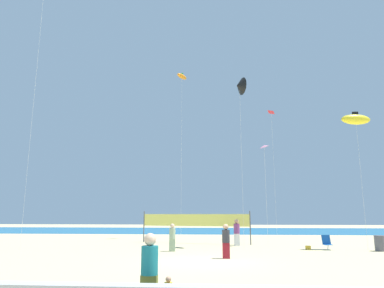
# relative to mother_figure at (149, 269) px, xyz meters

# --- Properties ---
(ground_plane) EXTENTS (120.00, 120.00, 0.00)m
(ground_plane) POSITION_rel_mother_figure_xyz_m (0.85, 8.72, -0.92)
(ground_plane) COLOR #D1BC89
(ocean_band) EXTENTS (120.00, 20.00, 0.01)m
(ocean_band) POSITION_rel_mother_figure_xyz_m (0.85, 41.00, -0.91)
(ocean_band) COLOR #1E6B99
(ocean_band) RESTS_ON ground
(mother_figure) EXTENTS (0.39, 0.39, 1.72)m
(mother_figure) POSITION_rel_mother_figure_xyz_m (0.00, 0.00, 0.00)
(mother_figure) COLOR olive
(mother_figure) RESTS_ON ground
(beachgoer_plum_shirt) EXTENTS (0.42, 0.42, 1.82)m
(beachgoer_plum_shirt) POSITION_rel_mother_figure_xyz_m (2.75, 17.25, 0.05)
(beachgoer_plum_shirt) COLOR white
(beachgoer_plum_shirt) RESTS_ON ground
(beachgoer_charcoal_shirt) EXTENTS (0.38, 0.38, 1.67)m
(beachgoer_charcoal_shirt) POSITION_rel_mother_figure_xyz_m (1.89, 9.87, -0.02)
(beachgoer_charcoal_shirt) COLOR maroon
(beachgoer_charcoal_shirt) RESTS_ON ground
(beachgoer_sage_shirt) EXTENTS (0.37, 0.37, 1.61)m
(beachgoer_sage_shirt) POSITION_rel_mother_figure_xyz_m (-1.27, 13.09, -0.06)
(beachgoer_sage_shirt) COLOR #99B28C
(beachgoer_sage_shirt) RESTS_ON ground
(folding_beach_chair) EXTENTS (0.52, 0.65, 0.89)m
(folding_beach_chair) POSITION_rel_mother_figure_xyz_m (8.20, 14.80, -0.45)
(folding_beach_chair) COLOR #1959B2
(folding_beach_chair) RESTS_ON ground
(trash_barrel) EXTENTS (0.61, 0.61, 0.91)m
(trash_barrel) POSITION_rel_mother_figure_xyz_m (11.12, 14.19, -0.46)
(trash_barrel) COLOR #595960
(trash_barrel) RESTS_ON ground
(volleyball_net) EXTENTS (8.38, 2.13, 2.40)m
(volleyball_net) POSITION_rel_mother_figure_xyz_m (-0.38, 19.06, 0.72)
(volleyball_net) COLOR #4C4C51
(volleyball_net) RESTS_ON ground
(beach_handbag) EXTENTS (0.30, 0.15, 0.24)m
(beach_handbag) POSITION_rel_mother_figure_xyz_m (7.03, 14.76, -0.80)
(beach_handbag) COLOR gold
(beach_handbag) RESTS_ON ground
(kite_black_delta) EXTENTS (0.92, 1.35, 11.91)m
(kite_black_delta) POSITION_rel_mother_figure_xyz_m (3.15, 15.79, 10.34)
(kite_black_delta) COLOR silver
(kite_black_delta) RESTS_ON ground
(kite_orange_inflatable) EXTENTS (1.13, 1.29, 15.92)m
(kite_orange_inflatable) POSITION_rel_mother_figure_xyz_m (-1.99, 24.15, 14.59)
(kite_orange_inflatable) COLOR silver
(kite_orange_inflatable) RESTS_ON ground
(kite_pink_diamond) EXTENTS (0.67, 0.66, 7.19)m
(kite_pink_diamond) POSITION_rel_mother_figure_xyz_m (4.86, 17.09, 6.03)
(kite_pink_diamond) COLOR silver
(kite_pink_diamond) RESTS_ON ground
(kite_red_diamond) EXTENTS (0.77, 0.77, 11.77)m
(kite_red_diamond) POSITION_rel_mother_figure_xyz_m (6.53, 23.63, 10.48)
(kite_red_diamond) COLOR silver
(kite_red_diamond) RESTS_ON ground
(kite_yellow_inflatable) EXTENTS (2.07, 0.96, 8.96)m
(kite_yellow_inflatable) POSITION_rel_mother_figure_xyz_m (10.80, 15.21, 7.50)
(kite_yellow_inflatable) COLOR silver
(kite_yellow_inflatable) RESTS_ON ground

